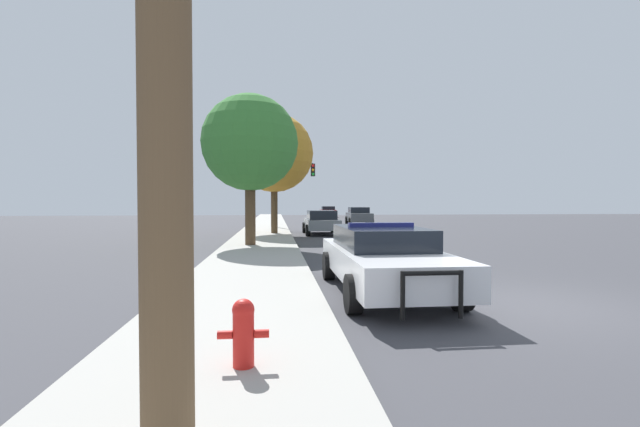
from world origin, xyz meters
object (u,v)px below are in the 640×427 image
object	(u,v)px
police_car	(383,257)
car_background_midblock	(321,222)
car_background_distant	(328,211)
fire_hydrant	(243,331)
tree_sidewalk_mid	(274,153)
tree_sidewalk_near	(250,143)
car_background_oncoming	(359,216)
traffic_light	(290,181)

from	to	relation	value
police_car	car_background_midblock	world-z (taller)	police_car
car_background_distant	fire_hydrant	bearing A→B (deg)	-95.41
fire_hydrant	tree_sidewalk_mid	distance (m)	19.99
fire_hydrant	tree_sidewalk_near	bearing A→B (deg)	92.89
car_background_distant	car_background_midblock	world-z (taller)	car_background_midblock
tree_sidewalk_near	car_background_oncoming	bearing A→B (deg)	64.53
car_background_midblock	tree_sidewalk_near	distance (m)	8.67
car_background_distant	car_background_oncoming	distance (m)	19.52
traffic_light	car_background_oncoming	world-z (taller)	traffic_light
fire_hydrant	traffic_light	world-z (taller)	traffic_light
car_background_distant	car_background_midblock	bearing A→B (deg)	-95.14
traffic_light	tree_sidewalk_mid	bearing A→B (deg)	-99.67
car_background_midblock	tree_sidewalk_mid	distance (m)	4.74
tree_sidewalk_mid	tree_sidewalk_near	bearing A→B (deg)	-98.35
traffic_light	tree_sidewalk_near	xyz separation A→B (m)	(-2.08, -13.09, 0.84)
tree_sidewalk_near	police_car	bearing A→B (deg)	-70.17
fire_hydrant	car_background_distant	xyz separation A→B (m)	(6.96, 48.64, 0.22)
traffic_light	car_background_distant	size ratio (longest dim) A/B	1.04
car_background_distant	tree_sidewalk_mid	size ratio (longest dim) A/B	0.67
car_background_midblock	car_background_oncoming	bearing A→B (deg)	66.02
fire_hydrant	tree_sidewalk_near	world-z (taller)	tree_sidewalk_near
fire_hydrant	car_background_oncoming	bearing A→B (deg)	76.45
police_car	car_background_midblock	distance (m)	15.94
car_background_distant	tree_sidewalk_near	distance (m)	36.60
police_car	fire_hydrant	world-z (taller)	police_car
car_background_midblock	tree_sidewalk_near	size ratio (longest dim) A/B	0.69
fire_hydrant	tree_sidewalk_mid	size ratio (longest dim) A/B	0.11
traffic_light	police_car	bearing A→B (deg)	-87.05
fire_hydrant	car_background_midblock	size ratio (longest dim) A/B	0.17
police_car	car_background_midblock	size ratio (longest dim) A/B	1.27
fire_hydrant	traffic_light	xyz separation A→B (m)	(1.42, 26.10, 2.89)
traffic_light	car_background_oncoming	size ratio (longest dim) A/B	1.05
police_car	fire_hydrant	distance (m)	4.84
car_background_distant	car_background_oncoming	world-z (taller)	car_background_oncoming
fire_hydrant	car_background_oncoming	world-z (taller)	car_background_oncoming
fire_hydrant	car_background_distant	size ratio (longest dim) A/B	0.16
car_background_oncoming	tree_sidewalk_mid	size ratio (longest dim) A/B	0.66
tree_sidewalk_mid	fire_hydrant	bearing A→B (deg)	-90.90
car_background_midblock	car_background_oncoming	size ratio (longest dim) A/B	0.94
car_background_oncoming	car_background_midblock	bearing A→B (deg)	70.22
police_car	car_background_oncoming	world-z (taller)	car_background_oncoming
police_car	tree_sidewalk_near	world-z (taller)	tree_sidewalk_near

